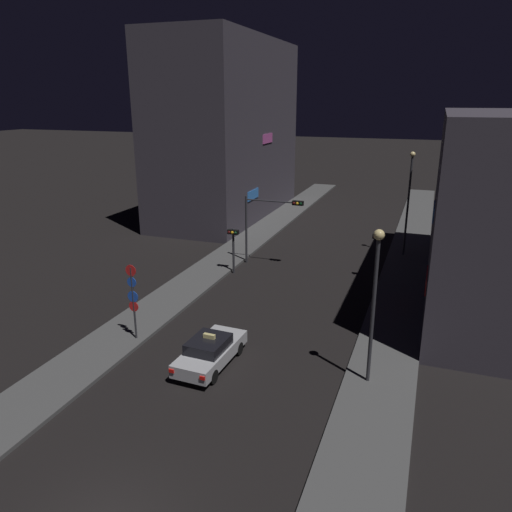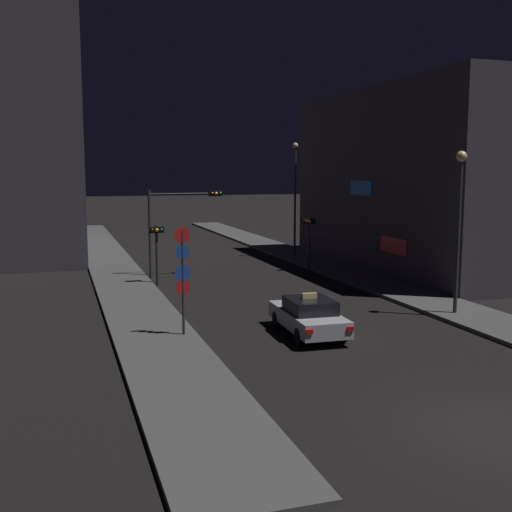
{
  "view_description": "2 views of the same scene",
  "coord_description": "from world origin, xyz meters",
  "px_view_note": "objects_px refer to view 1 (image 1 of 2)",
  "views": [
    {
      "loc": [
        7.92,
        -8.76,
        11.89
      ],
      "look_at": [
        -1.52,
        17.19,
        2.99
      ],
      "focal_mm": 34.44,
      "sensor_mm": 36.0,
      "label": 1
    },
    {
      "loc": [
        -9.84,
        -11.71,
        6.11
      ],
      "look_at": [
        -0.12,
        18.84,
        1.78
      ],
      "focal_mm": 43.77,
      "sensor_mm": 36.0,
      "label": 2
    }
  ],
  "objects_px": {
    "street_lamp_near_block": "(375,287)",
    "street_lamp_far_block": "(409,195)",
    "traffic_light_left_kerb": "(233,241)",
    "sign_pole_left": "(133,296)",
    "taxi": "(210,351)",
    "traffic_light_right_kerb": "(378,246)",
    "traffic_light_overhead": "(268,216)"
  },
  "relations": [
    {
      "from": "street_lamp_near_block",
      "to": "street_lamp_far_block",
      "type": "distance_m",
      "value": 19.25
    },
    {
      "from": "traffic_light_left_kerb",
      "to": "street_lamp_near_block",
      "type": "bearing_deg",
      "value": -45.62
    },
    {
      "from": "traffic_light_left_kerb",
      "to": "sign_pole_left",
      "type": "distance_m",
      "value": 11.25
    },
    {
      "from": "taxi",
      "to": "traffic_light_left_kerb",
      "type": "xyz_separation_m",
      "value": [
        -3.84,
        12.09,
        1.64
      ]
    },
    {
      "from": "street_lamp_far_block",
      "to": "traffic_light_right_kerb",
      "type": "bearing_deg",
      "value": -103.19
    },
    {
      "from": "traffic_light_left_kerb",
      "to": "street_lamp_near_block",
      "type": "xyz_separation_m",
      "value": [
        10.94,
        -11.18,
        2.17
      ]
    },
    {
      "from": "traffic_light_overhead",
      "to": "traffic_light_right_kerb",
      "type": "bearing_deg",
      "value": -3.48
    },
    {
      "from": "taxi",
      "to": "traffic_light_overhead",
      "type": "distance_m",
      "value": 15.08
    },
    {
      "from": "street_lamp_near_block",
      "to": "street_lamp_far_block",
      "type": "bearing_deg",
      "value": 89.58
    },
    {
      "from": "traffic_light_right_kerb",
      "to": "street_lamp_near_block",
      "type": "height_order",
      "value": "street_lamp_near_block"
    },
    {
      "from": "traffic_light_right_kerb",
      "to": "traffic_light_overhead",
      "type": "bearing_deg",
      "value": 176.52
    },
    {
      "from": "traffic_light_left_kerb",
      "to": "street_lamp_near_block",
      "type": "distance_m",
      "value": 15.79
    },
    {
      "from": "traffic_light_right_kerb",
      "to": "street_lamp_far_block",
      "type": "height_order",
      "value": "street_lamp_far_block"
    },
    {
      "from": "traffic_light_left_kerb",
      "to": "sign_pole_left",
      "type": "height_order",
      "value": "sign_pole_left"
    },
    {
      "from": "street_lamp_near_block",
      "to": "traffic_light_right_kerb",
      "type": "bearing_deg",
      "value": 95.48
    },
    {
      "from": "taxi",
      "to": "sign_pole_left",
      "type": "relative_size",
      "value": 1.14
    },
    {
      "from": "street_lamp_near_block",
      "to": "street_lamp_far_block",
      "type": "xyz_separation_m",
      "value": [
        0.14,
        19.24,
        0.39
      ]
    },
    {
      "from": "traffic_light_overhead",
      "to": "traffic_light_right_kerb",
      "type": "relative_size",
      "value": 1.53
    },
    {
      "from": "traffic_light_overhead",
      "to": "traffic_light_left_kerb",
      "type": "height_order",
      "value": "traffic_light_overhead"
    },
    {
      "from": "taxi",
      "to": "street_lamp_near_block",
      "type": "xyz_separation_m",
      "value": [
        7.1,
        0.91,
        3.81
      ]
    },
    {
      "from": "taxi",
      "to": "street_lamp_far_block",
      "type": "height_order",
      "value": "street_lamp_far_block"
    },
    {
      "from": "traffic_light_right_kerb",
      "to": "street_lamp_near_block",
      "type": "relative_size",
      "value": 0.49
    },
    {
      "from": "traffic_light_overhead",
      "to": "street_lamp_far_block",
      "type": "relative_size",
      "value": 0.64
    },
    {
      "from": "traffic_light_right_kerb",
      "to": "street_lamp_near_block",
      "type": "distance_m",
      "value": 13.46
    },
    {
      "from": "traffic_light_left_kerb",
      "to": "street_lamp_near_block",
      "type": "relative_size",
      "value": 0.48
    },
    {
      "from": "traffic_light_right_kerb",
      "to": "sign_pole_left",
      "type": "bearing_deg",
      "value": -128.15
    },
    {
      "from": "street_lamp_far_block",
      "to": "traffic_light_overhead",
      "type": "bearing_deg",
      "value": -149.49
    },
    {
      "from": "traffic_light_overhead",
      "to": "street_lamp_near_block",
      "type": "height_order",
      "value": "street_lamp_near_block"
    },
    {
      "from": "street_lamp_near_block",
      "to": "street_lamp_far_block",
      "type": "height_order",
      "value": "street_lamp_far_block"
    },
    {
      "from": "traffic_light_left_kerb",
      "to": "traffic_light_overhead",
      "type": "bearing_deg",
      "value": 56.2
    },
    {
      "from": "sign_pole_left",
      "to": "street_lamp_far_block",
      "type": "distance_m",
      "value": 22.76
    },
    {
      "from": "street_lamp_near_block",
      "to": "street_lamp_far_block",
      "type": "relative_size",
      "value": 0.85
    }
  ]
}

